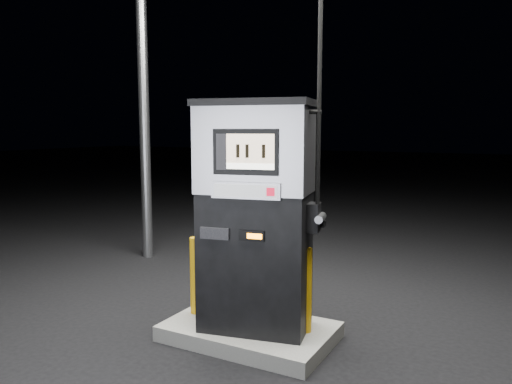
% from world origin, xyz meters
% --- Properties ---
extents(ground, '(80.00, 80.00, 0.00)m').
position_xyz_m(ground, '(0.00, 0.00, 0.00)').
color(ground, black).
rests_on(ground, ground).
extents(pump_island, '(1.60, 1.00, 0.15)m').
position_xyz_m(pump_island, '(0.00, 0.00, 0.07)').
color(pump_island, '#63635F').
rests_on(pump_island, ground).
extents(fuel_dispenser, '(1.25, 0.85, 4.49)m').
position_xyz_m(fuel_dispenser, '(0.09, -0.04, 1.26)').
color(fuel_dispenser, black).
rests_on(fuel_dispenser, pump_island).
extents(bollard_left, '(0.14, 0.14, 0.80)m').
position_xyz_m(bollard_left, '(-0.64, 0.00, 0.55)').
color(bollard_left, '#DD9D0C').
rests_on(bollard_left, pump_island).
extents(bollard_right, '(0.12, 0.12, 0.81)m').
position_xyz_m(bollard_right, '(0.55, 0.10, 0.55)').
color(bollard_right, '#DD9D0C').
rests_on(bollard_right, pump_island).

